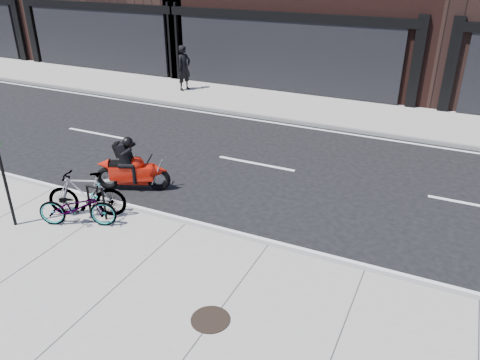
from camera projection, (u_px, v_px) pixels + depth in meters
The scene contains 10 objects.
ground at pixel (226, 192), 12.17m from camera, with size 120.00×120.00×0.00m, color black.
sidewalk_near at pixel (95, 309), 8.07m from camera, with size 60.00×6.00×0.13m, color gray.
sidewalk_far at pixel (314, 109), 18.44m from camera, with size 60.00×3.50×0.13m, color gray.
bike_rack at pixel (96, 199), 10.54m from camera, with size 0.48×0.07×0.80m.
bicycle_front at pixel (77, 207), 10.26m from camera, with size 0.60×1.72×0.91m, color gray.
bicycle_rear at pixel (86, 194), 10.61m from camera, with size 0.51×1.81×1.09m, color gray.
motorcycle at pixel (135, 169), 12.05m from camera, with size 1.87×0.97×1.47m.
pedestrian at pixel (184, 68), 20.34m from camera, with size 0.70×0.46×1.92m, color black.
manhole_cover at pixel (210, 319), 7.74m from camera, with size 0.66×0.66×0.01m, color black.
sign_post at pixel (1, 165), 9.82m from camera, with size 0.33×0.07×2.43m.
Camera 1 is at (4.95, -9.61, 5.61)m, focal length 35.00 mm.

